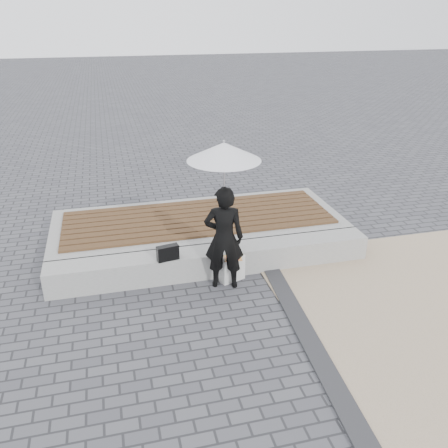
{
  "coord_description": "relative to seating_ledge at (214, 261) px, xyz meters",
  "views": [
    {
      "loc": [
        -1.43,
        -4.72,
        3.76
      ],
      "look_at": [
        0.06,
        1.18,
        1.0
      ],
      "focal_mm": 38.16,
      "sensor_mm": 36.0,
      "label": 1
    }
  ],
  "objects": [
    {
      "name": "parasol",
      "position": [
        0.06,
        -0.42,
        1.85
      ],
      "size": [
        0.99,
        0.99,
        1.27
      ],
      "rotation": [
        0.0,
        0.0,
        -0.11
      ],
      "color": "#B5B5B9",
      "rests_on": "ground"
    },
    {
      "name": "woman",
      "position": [
        0.06,
        -0.42,
        0.58
      ],
      "size": [
        0.64,
        0.5,
        1.56
      ],
      "primitive_type": "imported",
      "rotation": [
        0.0,
        0.0,
        2.9
      ],
      "color": "black",
      "rests_on": "ground"
    },
    {
      "name": "handbag",
      "position": [
        -0.72,
        -0.17,
        0.31
      ],
      "size": [
        0.34,
        0.17,
        0.23
      ],
      "primitive_type": "cube",
      "rotation": [
        0.0,
        0.0,
        0.19
      ],
      "color": "black",
      "rests_on": "seating_ledge"
    },
    {
      "name": "ground",
      "position": [
        0.0,
        -1.6,
        -0.2
      ],
      "size": [
        80.0,
        80.0,
        0.0
      ],
      "primitive_type": "plane",
      "color": "#4B4C50",
      "rests_on": "ground"
    },
    {
      "name": "canvas_tote",
      "position": [
        0.21,
        -0.3,
        -0.0
      ],
      "size": [
        0.41,
        0.28,
        0.4
      ],
      "primitive_type": "cube",
      "rotation": [
        0.0,
        0.0,
        0.36
      ],
      "color": "silver",
      "rests_on": "ground"
    },
    {
      "name": "timber_platform",
      "position": [
        0.0,
        1.2,
        0.0
      ],
      "size": [
        5.0,
        2.0,
        0.4
      ],
      "primitive_type": "cube",
      "color": "#989893",
      "rests_on": "ground"
    },
    {
      "name": "seating_ledge",
      "position": [
        0.0,
        0.0,
        0.0
      ],
      "size": [
        5.0,
        0.45,
        0.4
      ],
      "primitive_type": "cube",
      "color": "#A8A9A3",
      "rests_on": "ground"
    },
    {
      "name": "edging_band",
      "position": [
        0.75,
        -2.1,
        -0.18
      ],
      "size": [
        0.61,
        5.2,
        0.04
      ],
      "primitive_type": "cube",
      "rotation": [
        0.0,
        0.0,
        -0.07
      ],
      "color": "#2D2D30",
      "rests_on": "ground"
    },
    {
      "name": "timber_decking",
      "position": [
        0.0,
        1.2,
        0.22
      ],
      "size": [
        4.6,
        1.6,
        0.04
      ],
      "primitive_type": null,
      "color": "brown",
      "rests_on": "timber_platform"
    },
    {
      "name": "magazine",
      "position": [
        0.21,
        -0.35,
        0.2
      ],
      "size": [
        0.29,
        0.23,
        0.01
      ],
      "primitive_type": "cube",
      "rotation": [
        0.0,
        0.0,
        -0.15
      ],
      "color": "#FD4A4D",
      "rests_on": "canvas_tote"
    }
  ]
}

